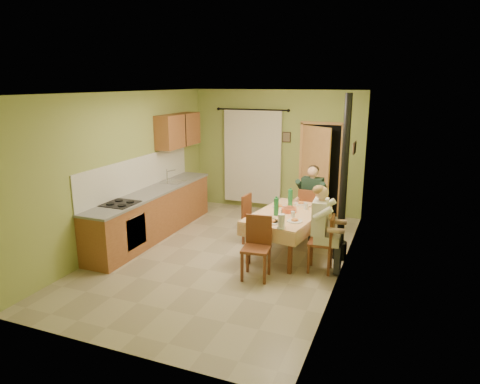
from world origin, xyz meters
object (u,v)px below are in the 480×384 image
at_px(chair_right, 321,254).
at_px(man_right, 322,219).
at_px(chair_far, 310,222).
at_px(chair_left, 254,228).
at_px(stove_flue, 342,201).
at_px(dining_table, 287,233).
at_px(chair_near, 256,260).
at_px(man_far, 312,193).

distance_m(chair_right, man_right, 0.59).
distance_m(chair_far, chair_right, 1.58).
xyz_separation_m(chair_left, stove_flue, (1.63, -0.15, 0.74)).
relative_size(chair_right, stove_flue, 0.33).
bearing_deg(man_right, dining_table, 50.95).
bearing_deg(chair_left, stove_flue, 89.72).
bearing_deg(man_right, chair_near, 121.37).
relative_size(dining_table, chair_right, 1.99).
xyz_separation_m(dining_table, stove_flue, (0.90, 0.13, 0.64)).
bearing_deg(chair_near, chair_left, -75.29).
bearing_deg(chair_right, chair_near, 121.03).
bearing_deg(chair_right, chair_far, 15.00).
bearing_deg(chair_far, dining_table, -97.78).
distance_m(chair_near, chair_left, 1.48).
xyz_separation_m(man_far, stove_flue, (0.71, -0.89, 0.15)).
bearing_deg(dining_table, chair_left, 167.69).
height_order(chair_near, stove_flue, stove_flue).
bearing_deg(dining_table, man_far, 88.21).
bearing_deg(chair_far, man_far, 90.00).
height_order(chair_far, chair_right, chair_far).
relative_size(chair_near, chair_right, 1.04).
height_order(man_far, man_right, same).
relative_size(chair_far, chair_left, 1.06).
distance_m(dining_table, stove_flue, 1.12).
relative_size(dining_table, chair_left, 2.00).
bearing_deg(man_far, dining_table, -97.67).
relative_size(man_right, stove_flue, 0.50).
xyz_separation_m(chair_right, chair_left, (-1.42, 0.76, -0.00)).
relative_size(chair_near, man_far, 0.70).
bearing_deg(stove_flue, chair_right, -108.16).
bearing_deg(stove_flue, dining_table, -171.60).
height_order(chair_far, stove_flue, stove_flue).
bearing_deg(chair_right, man_far, 14.81).
distance_m(chair_near, man_right, 1.22).
bearing_deg(stove_flue, chair_far, 129.04).
distance_m(chair_right, man_far, 1.70).
xyz_separation_m(dining_table, chair_near, (-0.19, -1.10, -0.09)).
xyz_separation_m(dining_table, chair_left, (-0.72, 0.28, -0.09)).
height_order(chair_far, man_right, man_right).
relative_size(dining_table, chair_far, 1.89).
bearing_deg(man_far, chair_near, -97.15).
distance_m(chair_far, man_far, 0.59).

